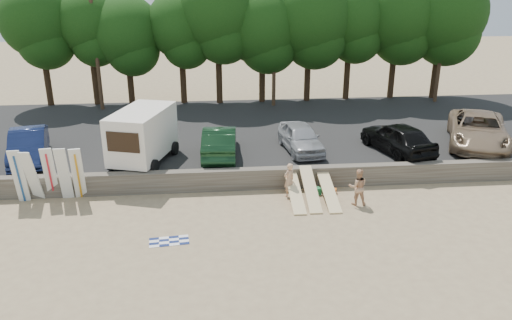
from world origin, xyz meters
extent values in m
plane|color=tan|center=(0.00, 0.00, 0.00)|extent=(120.00, 120.00, 0.00)
cube|color=#6B6356|center=(0.00, 3.00, 0.50)|extent=(44.00, 0.50, 1.00)
cube|color=#282828|center=(0.00, 10.50, 0.35)|extent=(44.00, 14.50, 0.70)
cylinder|color=#382616|center=(-13.93, 17.60, 2.71)|extent=(0.44, 0.44, 4.01)
sphere|color=#204C15|center=(-13.93, 17.60, 6.63)|extent=(5.25, 5.25, 5.25)
cylinder|color=#382616|center=(-10.65, 17.60, 2.65)|extent=(0.44, 0.44, 3.90)
sphere|color=#204C15|center=(-10.65, 17.60, 6.46)|extent=(4.54, 4.54, 4.54)
cylinder|color=#382616|center=(-8.17, 17.52, 2.42)|extent=(0.44, 0.44, 3.44)
sphere|color=#204C15|center=(-8.17, 17.52, 5.79)|extent=(5.01, 5.01, 5.01)
cylinder|color=#382616|center=(-4.41, 17.43, 2.57)|extent=(0.44, 0.44, 3.74)
sphere|color=#204C15|center=(-4.41, 17.43, 6.22)|extent=(4.67, 4.67, 4.67)
cylinder|color=#382616|center=(-1.83, 17.14, 2.88)|extent=(0.44, 0.44, 4.37)
sphere|color=#204C15|center=(-1.83, 17.14, 7.15)|extent=(5.68, 5.68, 5.68)
cylinder|color=#382616|center=(1.30, 17.23, 2.56)|extent=(0.44, 0.44, 3.71)
sphere|color=#204C15|center=(1.30, 17.23, 6.18)|extent=(5.68, 5.68, 5.68)
cylinder|color=#382616|center=(4.64, 17.25, 2.74)|extent=(0.44, 0.44, 4.09)
sphere|color=#204C15|center=(4.64, 17.25, 6.74)|extent=(6.13, 6.13, 6.13)
cylinder|color=#382616|center=(7.66, 17.50, 2.73)|extent=(0.44, 0.44, 4.06)
sphere|color=#204C15|center=(7.66, 17.50, 6.70)|extent=(5.20, 5.20, 5.20)
cylinder|color=#382616|center=(11.15, 17.58, 2.79)|extent=(0.44, 0.44, 4.19)
sphere|color=#204C15|center=(11.15, 17.58, 6.89)|extent=(6.06, 6.06, 6.06)
cylinder|color=#382616|center=(14.30, 17.20, 2.81)|extent=(0.44, 0.44, 4.22)
sphere|color=#204C15|center=(14.30, 17.20, 6.94)|extent=(6.28, 6.28, 6.28)
cylinder|color=#473321|center=(-10.00, 16.00, 5.20)|extent=(0.26, 0.26, 9.00)
cylinder|color=#473321|center=(2.00, 16.00, 5.20)|extent=(0.26, 0.26, 9.00)
cylinder|color=#473321|center=(14.00, 16.00, 5.20)|extent=(0.26, 0.26, 9.00)
cube|color=white|center=(-5.89, 5.21, 2.22)|extent=(3.23, 4.61, 2.30)
cube|color=black|center=(-6.51, 3.19, 2.43)|extent=(1.51, 0.50, 0.94)
cylinder|color=black|center=(-7.34, 4.23, 1.05)|extent=(0.40, 0.72, 0.69)
cylinder|color=black|center=(-5.24, 3.58, 1.05)|extent=(0.40, 0.72, 0.69)
cylinder|color=black|center=(-6.54, 6.83, 1.05)|extent=(0.40, 0.72, 0.69)
cylinder|color=black|center=(-4.44, 6.18, 1.05)|extent=(0.40, 0.72, 0.69)
imported|color=#141E46|center=(-11.64, 5.89, 1.49)|extent=(2.76, 5.06, 1.58)
imported|color=#123219|center=(-2.11, 5.75, 1.48)|extent=(1.93, 4.84, 1.57)
imported|color=#A1A2A7|center=(2.18, 6.15, 1.43)|extent=(2.19, 4.44, 1.46)
imported|color=black|center=(7.19, 5.43, 1.51)|extent=(3.16, 5.12, 1.63)
imported|color=#91785C|center=(11.96, 6.11, 1.58)|extent=(5.25, 6.99, 1.76)
cube|color=white|center=(-10.93, 2.36, 1.28)|extent=(0.54, 0.61, 2.56)
cube|color=white|center=(-10.42, 2.42, 1.25)|extent=(0.60, 0.90, 2.50)
cube|color=white|center=(-9.69, 2.60, 1.27)|extent=(0.61, 0.75, 2.54)
cube|color=white|center=(-9.06, 2.47, 1.28)|extent=(0.54, 0.64, 2.55)
cube|color=white|center=(-8.45, 2.48, 1.27)|extent=(0.61, 0.77, 2.53)
cube|color=beige|center=(1.11, 1.43, 0.44)|extent=(0.56, 2.91, 0.87)
cube|color=beige|center=(1.81, 1.45, 0.57)|extent=(0.56, 2.83, 1.13)
cube|color=beige|center=(2.64, 1.43, 0.42)|extent=(0.56, 2.92, 0.83)
imported|color=tan|center=(0.92, 1.99, 0.80)|extent=(0.69, 0.63, 1.59)
imported|color=tan|center=(3.78, 0.85, 0.83)|extent=(0.87, 0.71, 1.66)
cube|color=#268D4A|center=(2.22, 2.05, 0.16)|extent=(0.45, 0.40, 0.32)
cube|color=orange|center=(3.02, 2.10, 0.11)|extent=(0.36, 0.33, 0.22)
plane|color=white|center=(-4.26, -1.67, 0.01)|extent=(1.64, 1.64, 0.00)
camera|label=1|loc=(-2.52, -18.60, 9.58)|focal=35.00mm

